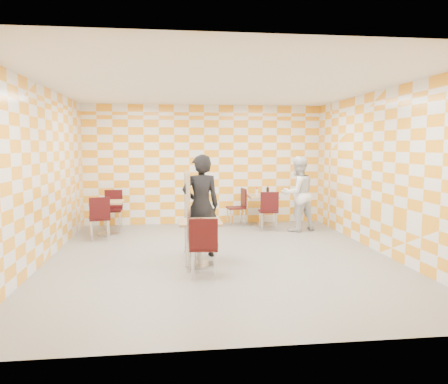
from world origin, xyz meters
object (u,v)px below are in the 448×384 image
at_px(man_white, 298,194).
at_px(chair_second_side, 239,204).
at_px(chair_second_front, 269,208).
at_px(chair_empty_near, 100,215).
at_px(sport_bottle, 257,192).
at_px(chair_empty_far, 113,206).
at_px(second_table, 263,206).
at_px(empty_table, 107,212).
at_px(partition, 187,216).
at_px(chair_main_front, 204,243).
at_px(soda_bottle, 268,191).
at_px(main_table, 200,235).
at_px(man_dark, 201,206).

bearing_deg(man_white, chair_second_side, -52.03).
xyz_separation_m(chair_second_front, chair_empty_near, (-3.74, -0.59, 0.00)).
height_order(chair_second_front, sport_bottle, sport_bottle).
bearing_deg(chair_empty_far, man_white, -10.62).
bearing_deg(second_table, man_white, -46.05).
distance_m(empty_table, partition, 3.07).
bearing_deg(chair_main_front, chair_second_side, 74.15).
relative_size(chair_main_front, chair_empty_near, 1.00).
height_order(chair_second_side, soda_bottle, soda_bottle).
bearing_deg(main_table, second_table, 62.39).
bearing_deg(partition, chair_second_side, 66.58).
bearing_deg(partition, main_table, -52.85).
height_order(second_table, man_dark, man_dark).
xyz_separation_m(chair_second_side, chair_empty_far, (-3.06, -0.02, 0.00)).
bearing_deg(chair_empty_near, partition, -47.72).
bearing_deg(chair_empty_far, second_table, -1.69).
xyz_separation_m(chair_main_front, man_white, (2.45, 3.46, 0.33)).
distance_m(chair_main_front, man_dark, 1.41).
distance_m(chair_second_side, partition, 3.59).
height_order(empty_table, soda_bottle, soda_bottle).
relative_size(chair_empty_far, sport_bottle, 4.62).
bearing_deg(chair_second_side, man_dark, -111.69).
bearing_deg(soda_bottle, main_table, -118.76).
height_order(chair_main_front, partition, partition).
distance_m(sport_bottle, soda_bottle, 0.27).
height_order(second_table, sport_bottle, sport_bottle).
xyz_separation_m(chair_second_front, sport_bottle, (-0.14, 0.76, 0.29)).
height_order(chair_main_front, chair_second_side, same).
xyz_separation_m(chair_empty_near, man_dark, (2.01, -1.57, 0.37)).
bearing_deg(chair_second_side, chair_main_front, -105.85).
bearing_deg(chair_second_front, chair_main_front, -116.92).
xyz_separation_m(man_dark, man_white, (2.40, 2.10, -0.04)).
distance_m(chair_second_front, man_dark, 2.79).
bearing_deg(chair_second_side, chair_empty_near, -156.85).
relative_size(chair_main_front, chair_empty_far, 1.00).
xyz_separation_m(man_dark, sport_bottle, (1.60, 2.92, -0.08)).
xyz_separation_m(chair_second_side, man_dark, (-1.16, -2.92, 0.37)).
bearing_deg(man_dark, second_table, -127.93).
bearing_deg(empty_table, chair_second_side, 13.32).
bearing_deg(soda_bottle, partition, -123.13).
height_order(chair_second_side, man_white, man_white).
bearing_deg(soda_bottle, second_table, -144.84).
height_order(main_table, man_dark, man_dark).
bearing_deg(empty_table, chair_main_front, -61.99).
bearing_deg(chair_main_front, soda_bottle, 65.70).
relative_size(empty_table, chair_main_front, 0.81).
bearing_deg(chair_second_front, soda_bottle, 79.52).
xyz_separation_m(second_table, empty_table, (-3.66, -0.61, 0.00)).
bearing_deg(man_dark, sport_bottle, -124.93).
bearing_deg(empty_table, man_dark, -48.48).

